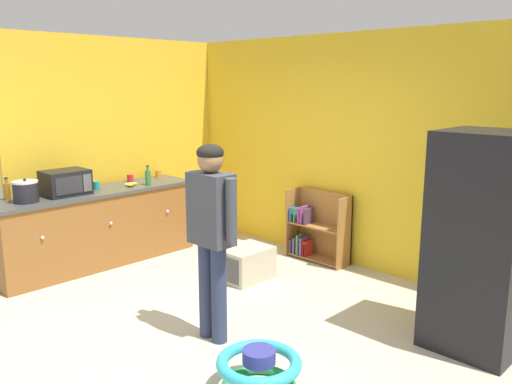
% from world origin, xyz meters
% --- Properties ---
extents(ground_plane, '(12.00, 12.00, 0.00)m').
position_xyz_m(ground_plane, '(0.00, 0.00, 0.00)').
color(ground_plane, '#BBB29F').
rests_on(ground_plane, ground).
extents(back_wall, '(5.20, 0.06, 2.70)m').
position_xyz_m(back_wall, '(0.00, 2.33, 1.35)').
color(back_wall, yellow).
rests_on(back_wall, ground).
extents(left_side_wall, '(0.06, 2.99, 2.70)m').
position_xyz_m(left_side_wall, '(-2.63, 0.80, 1.35)').
color(left_side_wall, gold).
rests_on(left_side_wall, ground).
extents(kitchen_counter, '(0.65, 2.43, 0.90)m').
position_xyz_m(kitchen_counter, '(-2.20, 0.19, 0.45)').
color(kitchen_counter, brown).
rests_on(kitchen_counter, ground).
extents(refrigerator, '(0.73, 0.68, 1.78)m').
position_xyz_m(refrigerator, '(1.86, 1.32, 0.89)').
color(refrigerator, black).
rests_on(refrigerator, ground).
extents(bookshelf, '(0.80, 0.28, 0.85)m').
position_xyz_m(bookshelf, '(-0.44, 2.15, 0.37)').
color(bookshelf, '#9D6A34').
rests_on(bookshelf, ground).
extents(standing_person, '(0.57, 0.22, 1.66)m').
position_xyz_m(standing_person, '(0.22, -0.10, 1.01)').
color(standing_person, navy).
rests_on(standing_person, ground).
extents(baby_walker, '(0.60, 0.60, 0.32)m').
position_xyz_m(baby_walker, '(1.05, -0.40, 0.16)').
color(baby_walker, '#218E45').
rests_on(baby_walker, ground).
extents(pet_carrier, '(0.42, 0.55, 0.36)m').
position_xyz_m(pet_carrier, '(-0.56, 1.06, 0.18)').
color(pet_carrier, '#C0B79E').
rests_on(pet_carrier, ground).
extents(microwave, '(0.37, 0.48, 0.28)m').
position_xyz_m(microwave, '(-2.20, -0.16, 1.04)').
color(microwave, black).
rests_on(microwave, kitchen_counter).
extents(crock_pot, '(0.26, 0.26, 0.26)m').
position_xyz_m(crock_pot, '(-2.15, -0.63, 1.01)').
color(crock_pot, black).
rests_on(crock_pot, kitchen_counter).
extents(banana_bunch, '(0.15, 0.16, 0.04)m').
position_xyz_m(banana_bunch, '(-2.10, 0.62, 0.93)').
color(banana_bunch, yellow).
rests_on(banana_bunch, kitchen_counter).
extents(amber_bottle, '(0.07, 0.07, 0.25)m').
position_xyz_m(amber_bottle, '(-2.40, -0.73, 1.00)').
color(amber_bottle, '#9E661E').
rests_on(amber_bottle, kitchen_counter).
extents(green_glass_bottle, '(0.07, 0.07, 0.25)m').
position_xyz_m(green_glass_bottle, '(-2.02, 0.81, 1.00)').
color(green_glass_bottle, '#33753D').
rests_on(green_glass_bottle, kitchen_counter).
extents(teal_cup, '(0.08, 0.08, 0.09)m').
position_xyz_m(teal_cup, '(-2.24, 0.23, 0.95)').
color(teal_cup, teal).
rests_on(teal_cup, kitchen_counter).
extents(red_cup, '(0.08, 0.08, 0.09)m').
position_xyz_m(red_cup, '(-2.36, 0.77, 0.95)').
color(red_cup, red).
rests_on(red_cup, kitchen_counter).
extents(orange_cup, '(0.08, 0.08, 0.09)m').
position_xyz_m(orange_cup, '(-2.40, 1.23, 0.95)').
color(orange_cup, orange).
rests_on(orange_cup, kitchen_counter).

